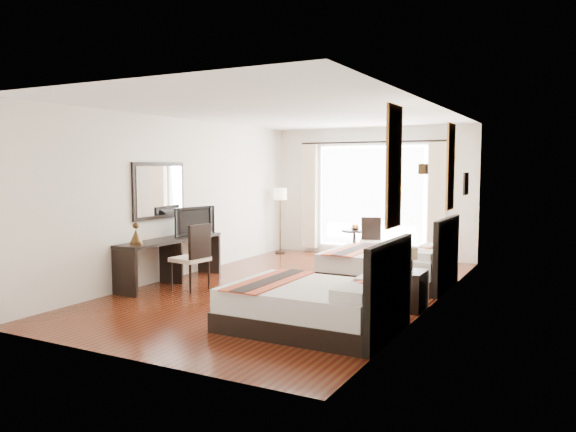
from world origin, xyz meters
The scene contains 29 objects.
floor centered at (0.00, 0.00, -0.01)m, with size 4.50×7.50×0.01m, color #3E0E0B.
ceiling centered at (0.00, 0.00, 2.79)m, with size 4.50×7.50×0.02m, color white.
wall_headboard centered at (2.25, 0.00, 1.40)m, with size 0.01×7.50×2.80m, color silver.
wall_desk centered at (-2.25, 0.00, 1.40)m, with size 0.01×7.50×2.80m, color silver.
wall_window centered at (0.00, 3.75, 1.40)m, with size 4.50×0.01×2.80m, color silver.
wall_entry centered at (0.00, -3.75, 1.40)m, with size 4.50×0.01×2.80m, color silver.
window_glass centered at (0.00, 3.73, 1.30)m, with size 2.40×0.02×2.20m, color white.
sheer_curtain centered at (0.00, 3.67, 1.30)m, with size 2.30×0.02×2.10m, color white.
drape_left centered at (-1.45, 3.63, 1.28)m, with size 0.35×0.14×2.35m, color #C4AF98.
drape_right centered at (1.45, 3.63, 1.28)m, with size 0.35×0.14×2.35m, color #C4AF98.
art_panel_near centered at (2.23, -1.87, 1.95)m, with size 0.03×0.50×1.35m, color maroon.
art_panel_far centered at (2.23, 1.07, 1.95)m, with size 0.03×0.50×1.35m, color maroon.
wall_sconce centered at (2.19, -0.44, 1.92)m, with size 0.10×0.14×0.14m, color #3F2C16.
mirror_frame centered at (-2.22, -0.59, 1.55)m, with size 0.04×1.25×0.95m, color black.
mirror_glass centered at (-2.19, -0.59, 1.55)m, with size 0.01×1.12×0.82m, color white.
bed_near centered at (1.30, -1.87, 0.29)m, with size 2.01×1.56×1.13m.
bed_far centered at (1.29, 1.07, 0.30)m, with size 2.04×1.59×1.15m.
nightstand centered at (2.01, -0.44, 0.27)m, with size 0.45×0.55×0.53m, color black.
table_lamp centered at (2.00, -0.35, 0.73)m, with size 0.22×0.22×0.34m.
vase centered at (2.00, -0.61, 0.57)m, with size 0.13×0.13×0.13m, color black.
console_desk centered at (-1.99, -0.59, 0.38)m, with size 0.50×2.20×0.76m, color black.
television centered at (-1.97, -0.04, 1.01)m, with size 0.87×0.11×0.50m, color black.
bronze_figurine centered at (-1.99, -1.40, 0.90)m, with size 0.20×0.20×0.30m, color #3F2C16, non-canonical shape.
desk_chair centered at (-1.37, -0.85, 0.32)m, with size 0.54×0.54×1.05m.
floor_lamp centered at (-1.95, 3.16, 1.24)m, with size 0.30×0.30×1.47m.
side_table centered at (-0.16, 3.14, 0.31)m, with size 0.54×0.54×0.63m, color black.
fruit_bowl centered at (-0.15, 3.15, 0.65)m, with size 0.19×0.19×0.05m, color #433218.
window_chair centered at (0.31, 2.82, 0.28)m, with size 0.53×0.53×0.93m.
jute_rug centered at (-0.04, 2.71, 0.01)m, with size 1.10×0.75×0.01m, color tan.
Camera 1 is at (4.10, -7.89, 1.95)m, focal length 35.00 mm.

